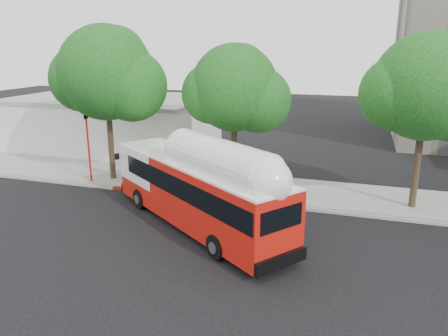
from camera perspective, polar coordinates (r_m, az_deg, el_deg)
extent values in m
plane|color=black|center=(20.91, -0.75, -8.14)|extent=(120.00, 120.00, 0.00)
cube|color=gray|center=(26.72, 3.64, -2.56)|extent=(60.00, 5.00, 0.15)
cube|color=gray|center=(24.34, 2.14, -4.41)|extent=(60.00, 0.30, 0.15)
cube|color=maroon|center=(25.25, -4.44, -3.68)|extent=(10.00, 0.32, 0.16)
cylinder|color=#2D2116|center=(28.53, -14.64, 4.30)|extent=(0.36, 0.36, 6.08)
sphere|color=#133E11|center=(28.05, -15.18, 11.93)|extent=(5.80, 5.80, 5.80)
sphere|color=#133E11|center=(27.46, -11.99, 10.46)|extent=(4.35, 4.35, 4.35)
cylinder|color=#2D2116|center=(25.78, 1.31, 2.89)|extent=(0.36, 0.36, 5.44)
sphere|color=#133E11|center=(25.24, 1.36, 10.44)|extent=(5.00, 5.00, 5.00)
sphere|color=#133E11|center=(25.16, 4.52, 8.82)|extent=(3.75, 3.75, 3.75)
cylinder|color=#2D2116|center=(24.75, 23.99, 1.33)|extent=(0.36, 0.36, 5.76)
sphere|color=#133E11|center=(24.19, 24.95, 9.61)|extent=(5.40, 5.40, 5.40)
cube|color=silver|center=(38.41, -14.21, 5.63)|extent=(16.00, 10.00, 4.00)
cube|color=gray|center=(38.11, -14.43, 8.74)|extent=(16.20, 10.20, 0.30)
cube|color=red|center=(20.79, -3.66, -3.13)|extent=(10.90, 8.95, 2.82)
cube|color=black|center=(20.22, -2.94, -1.93)|extent=(10.00, 8.30, 0.92)
cube|color=white|center=(20.37, -3.73, 0.73)|extent=(10.86, 8.88, 0.10)
cube|color=white|center=(18.74, -0.55, 0.22)|extent=(6.17, 5.25, 0.53)
cube|color=black|center=(26.52, -11.05, -2.04)|extent=(1.66, 1.87, 0.06)
imported|color=#212E97|center=(26.38, -11.10, -1.07)|extent=(1.46, 1.69, 0.88)
cylinder|color=red|center=(28.45, -17.23, 2.08)|extent=(0.12, 0.12, 4.15)
cube|color=black|center=(28.04, -17.59, 6.40)|extent=(0.05, 0.41, 0.26)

